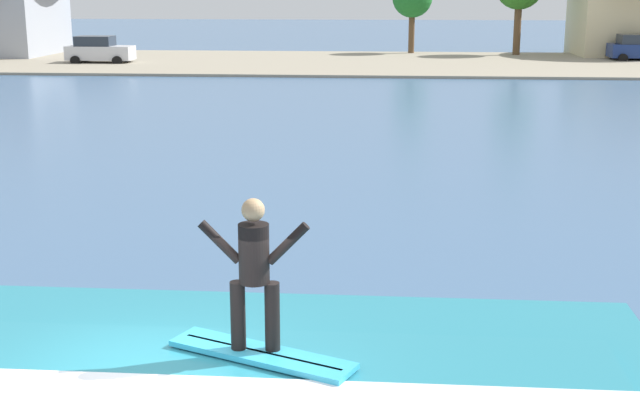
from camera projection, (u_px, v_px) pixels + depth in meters
The scene contains 7 objects.
wave_crest at pixel (282, 397), 9.62m from camera, with size 8.38×3.86×1.21m.
surfboard at pixel (261, 354), 9.12m from camera, with size 2.09×1.26×0.06m.
surfer at pixel (254, 267), 8.96m from camera, with size 1.16×0.32×1.64m.
shoreline_bank at pixel (358, 63), 57.76m from camera, with size 120.00×18.55×0.15m.
car_near_shore at pixel (99, 50), 56.94m from camera, with size 4.27×2.14×1.86m.
car_far_shore at pixel (638, 48), 58.85m from camera, with size 3.94×2.29×1.86m.
house_gabled_white at pixel (639, 0), 62.77m from camera, with size 10.98×10.98×7.12m.
Camera 1 is at (2.20, -7.79, 5.00)m, focal length 48.79 mm.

